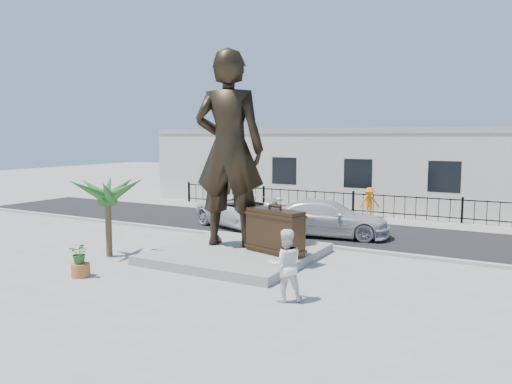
% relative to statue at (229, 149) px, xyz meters
% --- Properties ---
extents(ground, '(100.00, 100.00, 0.00)m').
position_rel_statue_xyz_m(ground, '(1.11, -2.01, -3.77)').
color(ground, '#9E9991').
rests_on(ground, ground).
extents(street, '(40.00, 7.00, 0.01)m').
position_rel_statue_xyz_m(street, '(1.11, 5.99, -3.77)').
color(street, black).
rests_on(street, ground).
extents(curb, '(40.00, 0.25, 0.12)m').
position_rel_statue_xyz_m(curb, '(1.11, 2.49, -3.71)').
color(curb, '#A5A399').
rests_on(curb, ground).
extents(far_sidewalk, '(40.00, 2.50, 0.02)m').
position_rel_statue_xyz_m(far_sidewalk, '(1.11, 9.99, -3.76)').
color(far_sidewalk, '#9E9991').
rests_on(far_sidewalk, ground).
extents(plinth, '(5.20, 5.20, 0.30)m').
position_rel_statue_xyz_m(plinth, '(0.61, -0.51, -3.62)').
color(plinth, gray).
rests_on(plinth, ground).
extents(fence, '(22.00, 0.10, 1.20)m').
position_rel_statue_xyz_m(fence, '(1.11, 10.79, -3.17)').
color(fence, black).
rests_on(fence, ground).
extents(building, '(28.00, 7.00, 4.40)m').
position_rel_statue_xyz_m(building, '(1.11, 14.99, -1.57)').
color(building, silver).
rests_on(building, ground).
extents(statue, '(2.87, 2.24, 6.95)m').
position_rel_statue_xyz_m(statue, '(0.00, 0.00, 0.00)').
color(statue, black).
rests_on(statue, plinth).
extents(suitcase, '(2.23, 1.24, 1.50)m').
position_rel_statue_xyz_m(suitcase, '(2.03, -0.36, -2.73)').
color(suitcase, '#342315').
rests_on(suitcase, plinth).
extents(tourist, '(1.16, 1.13, 1.88)m').
position_rel_statue_xyz_m(tourist, '(4.09, -3.82, -2.83)').
color(tourist, white).
rests_on(tourist, ground).
extents(car_white, '(6.15, 4.43, 1.55)m').
position_rel_statue_xyz_m(car_white, '(-1.82, 4.58, -2.99)').
color(car_white, silver).
rests_on(car_white, street).
extents(car_silver, '(5.50, 3.08, 1.51)m').
position_rel_statue_xyz_m(car_silver, '(2.00, 4.66, -3.01)').
color(car_silver, '#BABDC0').
rests_on(car_silver, street).
extents(worker, '(1.17, 0.97, 1.58)m').
position_rel_statue_xyz_m(worker, '(2.18, 10.15, -2.96)').
color(worker, orange).
rests_on(worker, far_sidewalk).
extents(palm_tree, '(1.80, 1.80, 3.20)m').
position_rel_statue_xyz_m(palm_tree, '(-3.45, -2.52, -3.77)').
color(palm_tree, '#245820').
rests_on(palm_tree, ground).
extents(planter, '(0.56, 0.56, 0.40)m').
position_rel_statue_xyz_m(planter, '(-2.30, -4.83, -3.57)').
color(planter, '#B96631').
rests_on(planter, ground).
extents(shrub, '(0.72, 0.67, 0.65)m').
position_rel_statue_xyz_m(shrub, '(-2.30, -4.83, -3.05)').
color(shrub, '#216626').
rests_on(shrub, planter).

